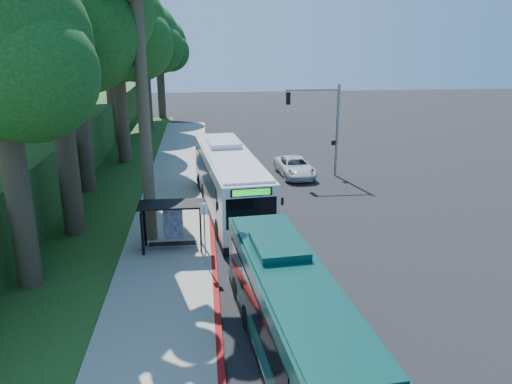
{
  "coord_description": "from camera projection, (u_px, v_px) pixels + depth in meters",
  "views": [
    {
      "loc": [
        -5.34,
        -26.52,
        10.5
      ],
      "look_at": [
        -2.36,
        1.0,
        1.72
      ],
      "focal_mm": 35.0,
      "sensor_mm": 36.0,
      "label": 1
    }
  ],
  "objects": [
    {
      "name": "traffic_signal_pole",
      "position": [
        324.0,
        119.0,
        37.39
      ],
      "size": [
        4.1,
        0.3,
        7.0
      ],
      "color": "gray",
      "rests_on": "ground"
    },
    {
      "name": "white_bus",
      "position": [
        229.0,
        180.0,
        30.57
      ],
      "size": [
        4.23,
        13.67,
        4.01
      ],
      "rotation": [
        0.0,
        0.0,
        0.1
      ],
      "color": "silver",
      "rests_on": "ground"
    },
    {
      "name": "tree_2",
      "position": [
        117.0,
        35.0,
        39.62
      ],
      "size": [
        8.82,
        8.4,
        15.12
      ],
      "color": "#382B1E",
      "rests_on": "ground"
    },
    {
      "name": "bus_shelter",
      "position": [
        167.0,
        217.0,
        24.86
      ],
      "size": [
        3.2,
        1.51,
        2.55
      ],
      "color": "black",
      "rests_on": "ground"
    },
    {
      "name": "ground",
      "position": [
        298.0,
        224.0,
        28.86
      ],
      "size": [
        140.0,
        140.0,
        0.0
      ],
      "primitive_type": "plane",
      "color": "black",
      "rests_on": "ground"
    },
    {
      "name": "tree_3",
      "position": [
        107.0,
        18.0,
        46.54
      ],
      "size": [
        10.08,
        9.6,
        17.28
      ],
      "color": "#382B1E",
      "rests_on": "ground"
    },
    {
      "name": "stop_sign_pole",
      "position": [
        204.0,
        226.0,
        22.93
      ],
      "size": [
        0.35,
        0.06,
        3.17
      ],
      "color": "gray",
      "rests_on": "ground"
    },
    {
      "name": "grass_verge",
      "position": [
        86.0,
        204.0,
        32.25
      ],
      "size": [
        8.0,
        70.0,
        0.06
      ],
      "primitive_type": "cube",
      "color": "#234719",
      "rests_on": "ground"
    },
    {
      "name": "tree_5",
      "position": [
        159.0,
        47.0,
        62.97
      ],
      "size": [
        7.35,
        7.0,
        12.86
      ],
      "color": "#382B1E",
      "rests_on": "ground"
    },
    {
      "name": "tree_0",
      "position": [
        53.0,
        19.0,
        24.18
      ],
      "size": [
        8.4,
        8.0,
        15.7
      ],
      "color": "#382B1E",
      "rests_on": "ground"
    },
    {
      "name": "teal_bus",
      "position": [
        292.0,
        313.0,
        16.48
      ],
      "size": [
        3.56,
        11.81,
        3.47
      ],
      "rotation": [
        0.0,
        0.0,
        0.09
      ],
      "color": "#0A3730",
      "rests_on": "ground"
    },
    {
      "name": "tree_4",
      "position": [
        145.0,
        42.0,
        55.06
      ],
      "size": [
        8.4,
        8.0,
        14.14
      ],
      "color": "#382B1E",
      "rests_on": "ground"
    },
    {
      "name": "pickup",
      "position": [
        295.0,
        167.0,
        38.52
      ],
      "size": [
        2.81,
        5.37,
        1.44
      ],
      "primitive_type": "imported",
      "rotation": [
        0.0,
        0.0,
        0.08
      ],
      "color": "silver",
      "rests_on": "ground"
    },
    {
      "name": "red_curb",
      "position": [
        214.0,
        256.0,
        24.53
      ],
      "size": [
        0.25,
        30.0,
        0.13
      ],
      "primitive_type": "cube",
      "color": "maroon",
      "rests_on": "ground"
    },
    {
      "name": "sidewalk",
      "position": [
        171.0,
        228.0,
        28.09
      ],
      "size": [
        4.5,
        70.0,
        0.12
      ],
      "primitive_type": "cube",
      "color": "gray",
      "rests_on": "ground"
    },
    {
      "name": "tree_6",
      "position": [
        0.0,
        56.0,
        18.9
      ],
      "size": [
        7.56,
        7.2,
        13.74
      ],
      "color": "#382B1E",
      "rests_on": "ground"
    }
  ]
}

